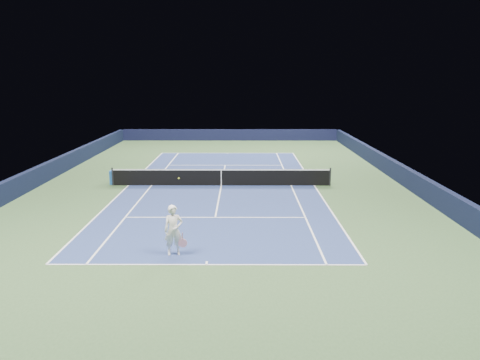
{
  "coord_description": "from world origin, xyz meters",
  "views": [
    {
      "loc": [
        1.22,
        -26.83,
        6.3
      ],
      "look_at": [
        1.12,
        -3.0,
        1.0
      ],
      "focal_mm": 35.0,
      "sensor_mm": 36.0,
      "label": 1
    }
  ],
  "objects": [
    {
      "name": "service_line_far",
      "position": [
        0.0,
        6.4,
        0.01
      ],
      "size": [
        8.23,
        0.08,
        0.0
      ],
      "primitive_type": "cube",
      "color": "white",
      "rests_on": "ground"
    },
    {
      "name": "ground",
      "position": [
        0.0,
        0.0,
        0.0
      ],
      "size": [
        40.0,
        40.0,
        0.0
      ],
      "primitive_type": "plane",
      "color": "#334F2B",
      "rests_on": "ground"
    },
    {
      "name": "sideline_doubles_right",
      "position": [
        5.49,
        0.0,
        0.01
      ],
      "size": [
        0.08,
        23.77,
        0.0
      ],
      "primitive_type": "cube",
      "color": "white",
      "rests_on": "ground"
    },
    {
      "name": "service_line_near",
      "position": [
        0.0,
        -6.4,
        0.01
      ],
      "size": [
        8.23,
        0.08,
        0.0
      ],
      "primitive_type": "cube",
      "color": "white",
      "rests_on": "ground"
    },
    {
      "name": "wall_right",
      "position": [
        10.82,
        0.0,
        0.55
      ],
      "size": [
        0.35,
        40.0,
        1.1
      ],
      "primitive_type": "cube",
      "color": "black",
      "rests_on": "ground"
    },
    {
      "name": "sponsor_cube",
      "position": [
        -6.4,
        0.37,
        0.41
      ],
      "size": [
        0.58,
        0.47,
        0.82
      ],
      "color": "blue",
      "rests_on": "ground"
    },
    {
      "name": "baseline_near",
      "position": [
        0.0,
        -11.88,
        0.01
      ],
      "size": [
        10.97,
        0.08,
        0.0
      ],
      "primitive_type": "cube",
      "color": "white",
      "rests_on": "ground"
    },
    {
      "name": "tennis_player",
      "position": [
        -1.22,
        -10.94,
        0.92
      ],
      "size": [
        0.86,
        1.32,
        2.63
      ],
      "color": "white",
      "rests_on": "ground"
    },
    {
      "name": "court_surface",
      "position": [
        0.0,
        0.0,
        0.0
      ],
      "size": [
        10.97,
        23.77,
        0.01
      ],
      "primitive_type": "cube",
      "color": "navy",
      "rests_on": "ground"
    },
    {
      "name": "center_mark_far",
      "position": [
        0.0,
        11.73,
        0.01
      ],
      "size": [
        0.08,
        0.3,
        0.0
      ],
      "primitive_type": "cube",
      "color": "white",
      "rests_on": "ground"
    },
    {
      "name": "tennis_net",
      "position": [
        0.0,
        0.0,
        0.5
      ],
      "size": [
        12.9,
        0.1,
        1.07
      ],
      "color": "black",
      "rests_on": "ground"
    },
    {
      "name": "center_service_line",
      "position": [
        0.0,
        0.0,
        0.01
      ],
      "size": [
        0.08,
        12.8,
        0.0
      ],
      "primitive_type": "cube",
      "color": "white",
      "rests_on": "ground"
    },
    {
      "name": "sideline_singles_left",
      "position": [
        -4.12,
        0.0,
        0.01
      ],
      "size": [
        0.08,
        23.77,
        0.0
      ],
      "primitive_type": "cube",
      "color": "white",
      "rests_on": "ground"
    },
    {
      "name": "wall_left",
      "position": [
        -10.82,
        0.0,
        0.55
      ],
      "size": [
        0.35,
        40.0,
        1.1
      ],
      "primitive_type": "cube",
      "color": "#101632",
      "rests_on": "ground"
    },
    {
      "name": "sideline_doubles_left",
      "position": [
        -5.49,
        0.0,
        0.01
      ],
      "size": [
        0.08,
        23.77,
        0.0
      ],
      "primitive_type": "cube",
      "color": "white",
      "rests_on": "ground"
    },
    {
      "name": "sideline_singles_right",
      "position": [
        4.12,
        0.0,
        0.01
      ],
      "size": [
        0.08,
        23.77,
        0.0
      ],
      "primitive_type": "cube",
      "color": "white",
      "rests_on": "ground"
    },
    {
      "name": "baseline_far",
      "position": [
        0.0,
        11.88,
        0.01
      ],
      "size": [
        10.97,
        0.08,
        0.0
      ],
      "primitive_type": "cube",
      "color": "white",
      "rests_on": "ground"
    },
    {
      "name": "center_mark_near",
      "position": [
        0.0,
        -11.73,
        0.01
      ],
      "size": [
        0.08,
        0.3,
        0.0
      ],
      "primitive_type": "cube",
      "color": "white",
      "rests_on": "ground"
    },
    {
      "name": "wall_far",
      "position": [
        0.0,
        19.82,
        0.55
      ],
      "size": [
        22.0,
        0.35,
        1.1
      ],
      "primitive_type": "cube",
      "color": "black",
      "rests_on": "ground"
    }
  ]
}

